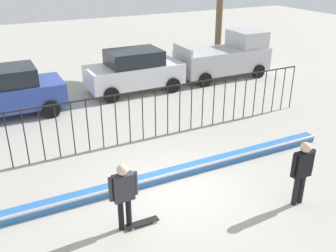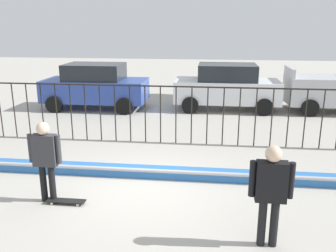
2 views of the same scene
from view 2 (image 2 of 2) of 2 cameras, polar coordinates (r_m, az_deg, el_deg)
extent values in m
plane|color=#ADA89E|center=(8.31, -4.27, -9.38)|extent=(60.00, 60.00, 0.00)
cube|color=#2D6BB7|center=(8.80, -3.54, -7.13)|extent=(11.00, 0.36, 0.22)
cylinder|color=#B2B2B7|center=(8.59, -3.77, -6.91)|extent=(11.00, 0.09, 0.09)
cylinder|color=black|center=(12.75, -24.68, 2.31)|extent=(0.04, 0.04, 1.76)
cylinder|color=black|center=(12.52, -22.86, 2.28)|extent=(0.04, 0.04, 1.76)
cylinder|color=black|center=(12.29, -20.97, 2.25)|extent=(0.04, 0.04, 1.76)
cylinder|color=black|center=(12.08, -19.01, 2.22)|extent=(0.04, 0.04, 1.76)
cylinder|color=black|center=(11.89, -16.98, 2.18)|extent=(0.04, 0.04, 1.76)
cylinder|color=black|center=(11.71, -14.89, 2.14)|extent=(0.04, 0.04, 1.76)
cylinder|color=black|center=(11.54, -12.73, 2.10)|extent=(0.04, 0.04, 1.76)
cylinder|color=black|center=(11.40, -10.52, 2.05)|extent=(0.04, 0.04, 1.76)
cylinder|color=black|center=(11.27, -8.25, 1.99)|extent=(0.04, 0.04, 1.76)
cylinder|color=black|center=(11.15, -5.93, 1.93)|extent=(0.04, 0.04, 1.76)
cylinder|color=black|center=(11.06, -3.57, 1.87)|extent=(0.04, 0.04, 1.76)
cylinder|color=black|center=(10.99, -1.18, 1.80)|extent=(0.04, 0.04, 1.76)
cylinder|color=black|center=(10.93, 1.25, 1.73)|extent=(0.04, 0.04, 1.76)
cylinder|color=black|center=(10.90, 3.69, 1.66)|extent=(0.04, 0.04, 1.76)
cylinder|color=black|center=(10.88, 6.14, 1.58)|extent=(0.04, 0.04, 1.76)
cylinder|color=black|center=(10.89, 8.60, 1.50)|extent=(0.04, 0.04, 1.76)
cylinder|color=black|center=(10.91, 11.05, 1.41)|extent=(0.04, 0.04, 1.76)
cylinder|color=black|center=(10.96, 13.48, 1.33)|extent=(0.04, 0.04, 1.76)
cylinder|color=black|center=(11.02, 15.89, 1.24)|extent=(0.04, 0.04, 1.76)
cylinder|color=black|center=(11.11, 18.26, 1.15)|extent=(0.04, 0.04, 1.76)
cylinder|color=black|center=(11.21, 20.60, 1.06)|extent=(0.04, 0.04, 1.76)
cylinder|color=black|center=(11.33, 22.89, 0.98)|extent=(0.04, 0.04, 1.76)
cube|color=black|center=(10.81, -1.20, 6.22)|extent=(14.00, 0.04, 0.04)
cylinder|color=black|center=(7.93, -18.83, -8.42)|extent=(0.13, 0.13, 0.78)
cylinder|color=black|center=(7.86, -17.59, -8.55)|extent=(0.13, 0.13, 0.78)
cube|color=#333338|center=(7.64, -18.67, -3.60)|extent=(0.47, 0.20, 0.64)
sphere|color=beige|center=(7.51, -18.97, -0.37)|extent=(0.25, 0.25, 0.25)
cylinder|color=#333338|center=(7.76, -20.62, -3.24)|extent=(0.10, 0.10, 0.58)
cylinder|color=#333338|center=(7.51, -16.70, -3.49)|extent=(0.10, 0.10, 0.58)
cube|color=black|center=(7.82, -15.62, -11.16)|extent=(0.80, 0.20, 0.02)
cylinder|color=silver|center=(7.80, -13.52, -11.35)|extent=(0.05, 0.03, 0.05)
cylinder|color=silver|center=(7.68, -13.91, -11.85)|extent=(0.05, 0.03, 0.05)
cylinder|color=silver|center=(8.00, -17.22, -10.94)|extent=(0.05, 0.03, 0.05)
cylinder|color=silver|center=(7.88, -17.66, -11.41)|extent=(0.05, 0.03, 0.05)
cylinder|color=black|center=(6.32, 14.43, -14.40)|extent=(0.13, 0.13, 0.80)
cylinder|color=black|center=(6.35, 16.20, -14.39)|extent=(0.13, 0.13, 0.80)
cube|color=black|center=(6.01, 15.82, -8.34)|extent=(0.49, 0.21, 0.66)
sphere|color=beige|center=(5.84, 16.16, -4.19)|extent=(0.26, 0.26, 0.26)
cylinder|color=black|center=(5.96, 13.01, -7.99)|extent=(0.10, 0.10, 0.59)
cylinder|color=black|center=(6.05, 18.64, -8.05)|extent=(0.10, 0.10, 0.59)
cube|color=#2D479E|center=(15.87, -11.23, 5.52)|extent=(4.30, 1.90, 0.90)
cube|color=#1E2328|center=(15.76, -11.38, 8.31)|extent=(2.37, 1.71, 0.66)
cylinder|color=black|center=(16.48, -5.27, 4.53)|extent=(0.68, 0.22, 0.68)
cylinder|color=black|center=(14.67, -6.82, 3.09)|extent=(0.68, 0.22, 0.68)
cylinder|color=black|center=(17.33, -14.80, 4.63)|extent=(0.68, 0.22, 0.68)
cylinder|color=black|center=(15.61, -17.32, 3.25)|extent=(0.68, 0.22, 0.68)
cube|color=silver|center=(15.60, 9.10, 5.45)|extent=(4.30, 1.90, 0.90)
cube|color=#1E2328|center=(15.49, 9.23, 8.29)|extent=(2.37, 1.71, 0.66)
cylinder|color=black|center=(16.74, 13.95, 4.31)|extent=(0.68, 0.22, 0.68)
cylinder|color=black|center=(14.89, 14.78, 2.87)|extent=(0.68, 0.22, 0.68)
cylinder|color=black|center=(16.63, 3.88, 4.67)|extent=(0.68, 0.22, 0.68)
cylinder|color=black|center=(14.77, 3.47, 3.27)|extent=(0.68, 0.22, 0.68)
cube|color=#B7B7BC|center=(15.84, 18.44, 8.04)|extent=(0.12, 1.75, 0.36)
cylinder|color=black|center=(17.10, 19.75, 4.08)|extent=(0.68, 0.22, 0.68)
cylinder|color=black|center=(15.29, 21.24, 2.64)|extent=(0.68, 0.22, 0.68)
camera|label=1|loc=(5.99, -92.31, 22.32)|focal=40.79mm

